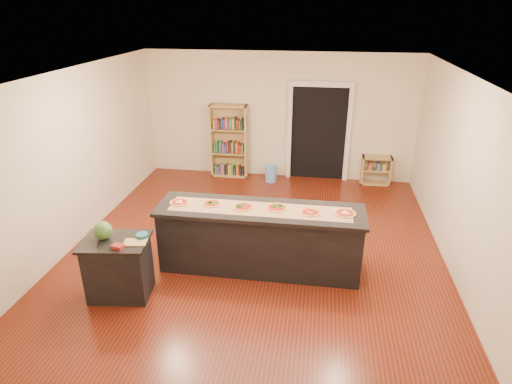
% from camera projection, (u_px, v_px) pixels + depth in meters
% --- Properties ---
extents(room, '(6.00, 7.00, 2.80)m').
position_uv_depth(room, '(254.00, 173.00, 6.37)').
color(room, '#ECE0C7').
rests_on(room, ground).
extents(doorway, '(1.40, 0.09, 2.21)m').
position_uv_depth(doorway, '(319.00, 127.00, 9.45)').
color(doorway, black).
rests_on(doorway, room).
extents(kitchen_island, '(3.02, 0.82, 1.00)m').
position_uv_depth(kitchen_island, '(260.00, 238.00, 6.37)').
color(kitchen_island, black).
rests_on(kitchen_island, ground).
extents(side_counter, '(0.86, 0.63, 0.86)m').
position_uv_depth(side_counter, '(119.00, 267.00, 5.79)').
color(side_counter, black).
rests_on(side_counter, ground).
extents(bookshelf, '(0.83, 0.30, 1.67)m').
position_uv_depth(bookshelf, '(229.00, 141.00, 9.73)').
color(bookshelf, tan).
rests_on(bookshelf, ground).
extents(low_shelf, '(0.64, 0.28, 0.64)m').
position_uv_depth(low_shelf, '(376.00, 170.00, 9.48)').
color(low_shelf, tan).
rests_on(low_shelf, ground).
extents(waste_bin, '(0.27, 0.27, 0.39)m').
position_uv_depth(waste_bin, '(271.00, 173.00, 9.66)').
color(waste_bin, '#679AE6').
rests_on(waste_bin, ground).
extents(kraft_paper, '(2.63, 0.48, 0.00)m').
position_uv_depth(kraft_paper, '(260.00, 209.00, 6.15)').
color(kraft_paper, '#A47B55').
rests_on(kraft_paper, kitchen_island).
extents(watermelon, '(0.25, 0.25, 0.25)m').
position_uv_depth(watermelon, '(103.00, 230.00, 5.62)').
color(watermelon, '#144214').
rests_on(watermelon, side_counter).
extents(cutting_board, '(0.32, 0.24, 0.02)m').
position_uv_depth(cutting_board, '(135.00, 242.00, 5.56)').
color(cutting_board, tan).
rests_on(cutting_board, side_counter).
extents(package_red, '(0.16, 0.13, 0.05)m').
position_uv_depth(package_red, '(118.00, 247.00, 5.43)').
color(package_red, maroon).
rests_on(package_red, side_counter).
extents(package_teal, '(0.16, 0.16, 0.06)m').
position_uv_depth(package_teal, '(142.00, 236.00, 5.67)').
color(package_teal, '#195966').
rests_on(package_teal, side_counter).
extents(pizza_a, '(0.30, 0.30, 0.02)m').
position_uv_depth(pizza_a, '(179.00, 202.00, 6.33)').
color(pizza_a, tan).
rests_on(pizza_a, kitchen_island).
extents(pizza_b, '(0.28, 0.28, 0.02)m').
position_uv_depth(pizza_b, '(212.00, 204.00, 6.29)').
color(pizza_b, tan).
rests_on(pizza_b, kitchen_island).
extents(pizza_c, '(0.29, 0.29, 0.02)m').
position_uv_depth(pizza_c, '(243.00, 207.00, 6.19)').
color(pizza_c, tan).
rests_on(pizza_c, kitchen_island).
extents(pizza_d, '(0.33, 0.33, 0.02)m').
position_uv_depth(pizza_d, '(277.00, 208.00, 6.17)').
color(pizza_d, tan).
rests_on(pizza_d, kitchen_island).
extents(pizza_e, '(0.28, 0.28, 0.02)m').
position_uv_depth(pizza_e, '(310.00, 212.00, 6.03)').
color(pizza_e, tan).
rests_on(pizza_e, kitchen_island).
extents(pizza_f, '(0.32, 0.32, 0.02)m').
position_uv_depth(pizza_f, '(345.00, 213.00, 6.01)').
color(pizza_f, tan).
rests_on(pizza_f, kitchen_island).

